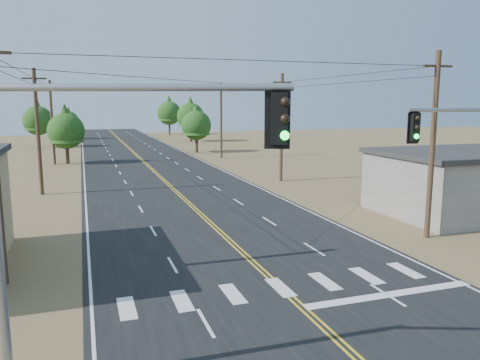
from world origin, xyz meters
name	(u,v)px	position (x,y,z in m)	size (l,w,h in m)	color
road	(175,191)	(0.00, 30.00, 0.01)	(15.00, 200.00, 0.02)	black
utility_pole_left_mid	(38,131)	(-10.50, 32.00, 5.12)	(1.80, 0.30, 10.00)	#4C3826
utility_pole_left_far	(52,122)	(-10.50, 52.00, 5.12)	(1.80, 0.30, 10.00)	#4C3826
utility_pole_right_near	(433,145)	(10.50, 12.00, 5.12)	(1.80, 0.30, 10.00)	#4C3826
utility_pole_right_mid	(282,127)	(10.50, 32.00, 5.12)	(1.80, 0.30, 10.00)	#4C3826
utility_pole_right_far	(221,120)	(10.50, 52.00, 5.12)	(1.80, 0.30, 10.00)	#4C3826
signal_mast_left	(80,185)	(-7.31, 3.25, 5.38)	(6.84, 2.81, 7.87)	gray
tree_left_near	(66,127)	(-9.00, 52.03, 4.43)	(4.35, 4.35, 7.25)	#3F2D1E
tree_left_mid	(38,118)	(-14.00, 76.24, 4.95)	(4.85, 4.85, 8.09)	#3F2D1E
tree_left_far	(69,119)	(-9.62, 94.03, 4.07)	(4.00, 4.00, 6.67)	#3F2D1E
tree_right_near	(196,122)	(9.00, 60.03, 4.49)	(4.41, 4.41, 7.35)	#3F2D1E
tree_right_mid	(190,114)	(12.66, 80.13, 5.29)	(5.19, 5.19, 8.65)	#3F2D1E
tree_right_far	(169,111)	(12.25, 100.77, 5.58)	(5.48, 5.48, 9.13)	#3F2D1E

